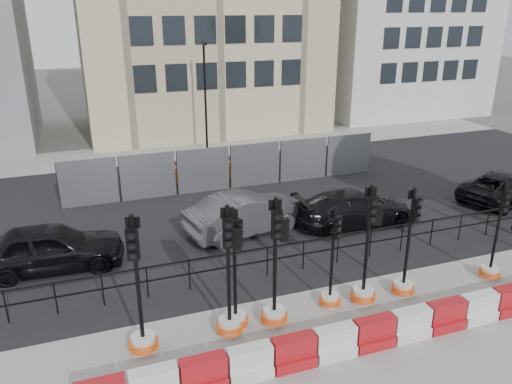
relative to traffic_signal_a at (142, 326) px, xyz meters
name	(u,v)px	position (x,y,z in m)	size (l,w,h in m)	color
ground	(320,289)	(5.25, 1.11, -0.74)	(120.00, 120.00, 0.00)	#51514C
sidewalk_near	(377,351)	(5.25, -1.89, -0.73)	(40.00, 6.00, 0.02)	gray
road	(244,204)	(5.25, 8.11, -0.72)	(40.00, 14.00, 0.03)	black
sidewalk_far	(195,149)	(5.25, 17.11, -0.73)	(40.00, 4.00, 0.02)	gray
building_white	(398,2)	(22.25, 23.09, 7.26)	(12.00, 9.06, 16.00)	silver
kerb_railing	(304,250)	(5.25, 2.31, -0.05)	(18.00, 0.04, 1.00)	black
heras_fencing	(225,169)	(5.24, 10.91, -0.06)	(14.33, 1.72, 2.00)	gray
lamp_post_far	(205,95)	(5.75, 16.09, 2.49)	(0.12, 0.56, 6.00)	black
barrier_row	(373,334)	(5.25, -1.69, -0.37)	(13.60, 0.50, 0.80)	red
traffic_signal_a	(142,326)	(0.00, 0.00, 0.00)	(0.70, 0.70, 3.57)	silver
traffic_signal_b	(230,305)	(2.15, -0.04, 0.10)	(0.69, 0.69, 3.50)	silver
traffic_signal_c	(236,305)	(2.36, 0.16, -0.05)	(0.65, 0.65, 3.31)	silver
traffic_signal_d	(275,296)	(3.36, -0.03, 0.10)	(0.70, 0.70, 3.53)	silver
traffic_signal_e	(331,287)	(5.09, 0.21, -0.13)	(0.58, 0.58, 2.94)	silver
traffic_signal_f	(365,276)	(6.05, 0.07, 0.09)	(0.69, 0.69, 3.48)	silver
traffic_signal_g	(405,274)	(7.33, 0.03, -0.06)	(0.64, 0.64, 3.27)	silver
traffic_signal_h	(492,259)	(10.35, -0.08, -0.10)	(0.61, 0.61, 3.11)	silver
car_a	(50,248)	(-2.12, 5.00, 0.01)	(4.49, 2.00, 1.50)	black
car_b	(247,213)	(4.48, 5.51, 0.01)	(4.73, 2.45, 1.49)	#444448
car_c	(354,208)	(8.48, 4.81, -0.08)	(4.60, 1.95, 1.32)	black
car_d	(502,186)	(15.66, 4.88, -0.12)	(4.84, 3.35, 1.23)	black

